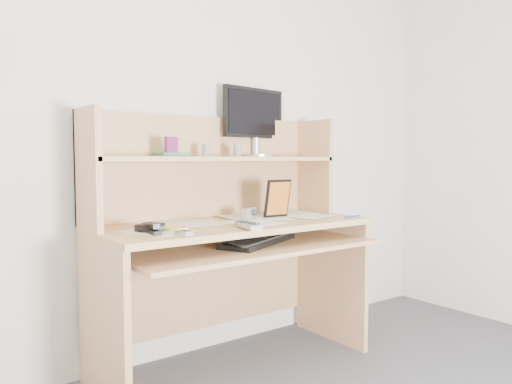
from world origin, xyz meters
TOP-DOWN VIEW (x-y plane):
  - back_wall at (0.00, 1.80)m, footprint 3.60×0.04m
  - desk at (0.00, 1.56)m, footprint 1.40×0.70m
  - paper_clutter at (0.00, 1.48)m, footprint 1.32×0.54m
  - keyboard at (0.07, 1.37)m, footprint 0.52×0.37m
  - tv_remote at (-0.09, 1.24)m, footprint 0.10×0.21m
  - flip_phone at (-0.42, 1.23)m, footprint 0.05×0.08m
  - stapler at (-0.50, 1.36)m, footprint 0.05×0.13m
  - wallet at (-0.48, 1.44)m, footprint 0.14×0.14m
  - sticky_note_pad at (-0.37, 1.41)m, footprint 0.10×0.10m
  - digital_camera at (0.13, 1.53)m, footprint 0.10×0.07m
  - game_case at (0.28, 1.48)m, footprint 0.15×0.03m
  - blue_pen at (0.60, 1.24)m, footprint 0.14×0.03m
  - card_box at (-0.28, 1.62)m, footprint 0.07×0.04m
  - shelf_book at (-0.25, 1.69)m, footprint 0.15×0.20m
  - chip_stack_a at (-0.26, 1.63)m, footprint 0.05×0.05m
  - chip_stack_b at (-0.07, 1.64)m, footprint 0.05×0.05m
  - chip_stack_c at (0.13, 1.64)m, footprint 0.05×0.05m
  - chip_stack_d at (0.11, 1.61)m, footprint 0.05×0.05m
  - monitor at (0.32, 1.75)m, footprint 0.46×0.23m

SIDE VIEW (x-z plane):
  - keyboard at x=0.07m, z-range 0.65..0.68m
  - desk at x=0.00m, z-range 0.04..1.34m
  - paper_clutter at x=0.00m, z-range 0.75..0.76m
  - sticky_note_pad at x=-0.37m, z-range 0.75..0.76m
  - blue_pen at x=0.60m, z-range 0.76..0.76m
  - tv_remote at x=-0.09m, z-range 0.76..0.78m
  - flip_phone at x=-0.42m, z-range 0.76..0.78m
  - wallet at x=-0.48m, z-range 0.76..0.78m
  - stapler at x=-0.50m, z-range 0.76..0.80m
  - digital_camera at x=0.13m, z-range 0.76..0.81m
  - game_case at x=0.28m, z-range 0.76..0.96m
  - shelf_book at x=-0.25m, z-range 1.08..1.10m
  - chip_stack_c at x=0.13m, z-range 1.08..1.13m
  - chip_stack_a at x=-0.26m, z-range 1.08..1.14m
  - chip_stack_b at x=-0.07m, z-range 1.08..1.15m
  - chip_stack_d at x=0.11m, z-range 1.08..1.15m
  - card_box at x=-0.28m, z-range 1.08..1.18m
  - back_wall at x=0.00m, z-range 0.00..2.50m
  - monitor at x=0.32m, z-range 1.09..1.49m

